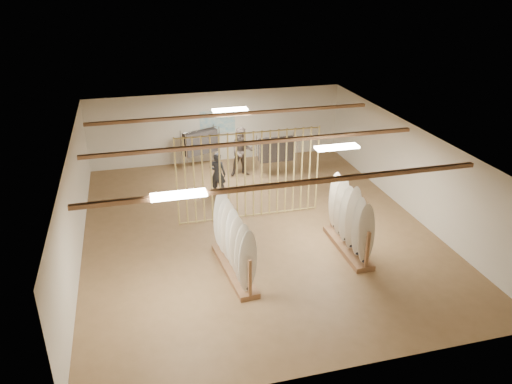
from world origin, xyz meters
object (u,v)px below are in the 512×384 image
object	(u,v)px
rack_left	(234,251)
shopper_b	(242,149)
shopper_a	(218,171)
rack_right	(349,228)
clothing_rack_a	(200,142)
clothing_rack_b	(277,149)

from	to	relation	value
rack_left	shopper_b	world-z (taller)	shopper_b
shopper_a	shopper_b	xyz separation A→B (m)	(1.21, 1.50, 0.19)
rack_right	clothing_rack_a	bearing A→B (deg)	112.79
rack_left	clothing_rack_a	distance (m)	7.54
clothing_rack_a	clothing_rack_b	world-z (taller)	clothing_rack_a
rack_right	clothing_rack_a	xyz separation A→B (m)	(-2.95, 7.23, 0.36)
clothing_rack_b	shopper_a	xyz separation A→B (m)	(-2.47, -1.25, -0.14)
clothing_rack_a	rack_right	bearing A→B (deg)	-89.41
rack_left	shopper_a	bearing A→B (deg)	79.07
clothing_rack_a	clothing_rack_b	xyz separation A→B (m)	(2.62, -1.48, -0.02)
rack_left	clothing_rack_a	world-z (taller)	rack_left
rack_left	shopper_b	xyz separation A→B (m)	(1.71, 6.29, 0.43)
clothing_rack_a	shopper_b	distance (m)	1.84
shopper_a	clothing_rack_b	bearing A→B (deg)	-127.18
clothing_rack_b	shopper_b	size ratio (longest dim) A/B	0.73
rack_left	clothing_rack_b	bearing A→B (deg)	58.82
clothing_rack_a	rack_left	bearing A→B (deg)	-114.23
rack_right	clothing_rack_a	distance (m)	7.82
rack_left	clothing_rack_b	size ratio (longest dim) A/B	1.71
rack_left	clothing_rack_a	xyz separation A→B (m)	(0.34, 7.52, 0.39)
rack_left	rack_right	distance (m)	3.31
rack_right	shopper_b	size ratio (longest dim) A/B	1.13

